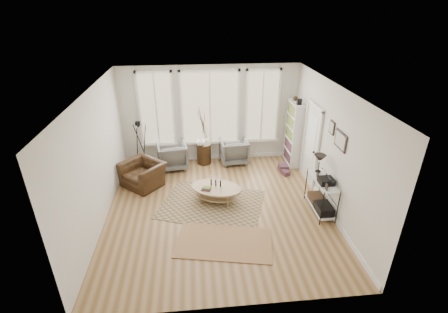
{
  "coord_description": "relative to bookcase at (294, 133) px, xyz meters",
  "views": [
    {
      "loc": [
        -0.5,
        -6.41,
        4.57
      ],
      "look_at": [
        0.2,
        0.6,
        1.1
      ],
      "focal_mm": 26.0,
      "sensor_mm": 36.0,
      "label": 1
    }
  ],
  "objects": [
    {
      "name": "low_shelf",
      "position": [
        -0.06,
        -2.52,
        -0.44
      ],
      "size": [
        0.38,
        1.08,
        1.3
      ],
      "color": "white",
      "rests_on": "ground"
    },
    {
      "name": "door",
      "position": [
        0.13,
        -1.08,
        0.17
      ],
      "size": [
        0.09,
        1.06,
        2.22
      ],
      "color": "silver",
      "rests_on": "ground"
    },
    {
      "name": "bay_window",
      "position": [
        -2.44,
        0.49,
        0.65
      ],
      "size": [
        4.14,
        0.12,
        2.24
      ],
      "color": "#C8B882",
      "rests_on": "ground"
    },
    {
      "name": "book_stack_near",
      "position": [
        -0.39,
        -0.5,
        -0.86
      ],
      "size": [
        0.24,
        0.31,
        0.2
      ],
      "primitive_type": "cube",
      "rotation": [
        0.0,
        0.0,
        -0.0
      ],
      "color": "maroon",
      "rests_on": "ground"
    },
    {
      "name": "vase",
      "position": [
        -2.75,
        0.15,
        -0.2
      ],
      "size": [
        0.3,
        0.3,
        0.25
      ],
      "primitive_type": "imported",
      "rotation": [
        0.0,
        0.0,
        -0.27
      ],
      "color": "silver",
      "rests_on": "side_table"
    },
    {
      "name": "side_table",
      "position": [
        -2.66,
        0.22,
        -0.1
      ],
      "size": [
        0.42,
        0.42,
        1.77
      ],
      "color": "#342011",
      "rests_on": "ground"
    },
    {
      "name": "accent_chair",
      "position": [
        -4.34,
        -0.91,
        -0.62
      ],
      "size": [
        1.35,
        1.34,
        0.66
      ],
      "primitive_type": "imported",
      "rotation": [
        0.0,
        0.0,
        -0.72
      ],
      "color": "#342011",
      "rests_on": "ground"
    },
    {
      "name": "tripod_camera",
      "position": [
        -4.47,
        0.04,
        -0.28
      ],
      "size": [
        0.52,
        0.52,
        1.47
      ],
      "color": "black",
      "rests_on": "ground"
    },
    {
      "name": "book_stack_far",
      "position": [
        -0.39,
        -0.77,
        -0.88
      ],
      "size": [
        0.24,
        0.27,
        0.14
      ],
      "primitive_type": "cube",
      "rotation": [
        0.0,
        0.0,
        0.32
      ],
      "color": "maroon",
      "rests_on": "ground"
    },
    {
      "name": "bookcase",
      "position": [
        0.0,
        0.0,
        0.0
      ],
      "size": [
        0.31,
        0.85,
        2.06
      ],
      "color": "white",
      "rests_on": "ground"
    },
    {
      "name": "coffee_table",
      "position": [
        -2.46,
        -1.87,
        -0.65
      ],
      "size": [
        1.44,
        1.18,
        0.57
      ],
      "color": "tan",
      "rests_on": "ground"
    },
    {
      "name": "rug_main",
      "position": [
        -2.57,
        -2.03,
        -0.95
      ],
      "size": [
        2.85,
        2.48,
        0.01
      ],
      "primitive_type": "cube",
      "rotation": [
        0.0,
        0.0,
        -0.34
      ],
      "color": "brown",
      "rests_on": "ground"
    },
    {
      "name": "armchair_right",
      "position": [
        -1.75,
        0.21,
        -0.58
      ],
      "size": [
        0.85,
        0.88,
        0.75
      ],
      "primitive_type": "imported",
      "rotation": [
        0.0,
        0.0,
        3.21
      ],
      "color": "slate",
      "rests_on": "ground"
    },
    {
      "name": "armchair_left",
      "position": [
        -3.6,
        0.03,
        -0.57
      ],
      "size": [
        0.95,
        0.97,
        0.77
      ],
      "primitive_type": "imported",
      "rotation": [
        0.0,
        0.0,
        3.3
      ],
      "color": "slate",
      "rests_on": "ground"
    },
    {
      "name": "rug_runner",
      "position": [
        -2.42,
        -3.43,
        -0.94
      ],
      "size": [
        2.14,
        1.45,
        0.01
      ],
      "primitive_type": "cube",
      "rotation": [
        0.0,
        0.0,
        -0.2
      ],
      "color": "brown",
      "rests_on": "ground"
    },
    {
      "name": "room",
      "position": [
        -2.42,
        -2.2,
        0.47
      ],
      "size": [
        5.5,
        5.54,
        2.9
      ],
      "color": "#9E794E",
      "rests_on": "ground"
    },
    {
      "name": "wall_art",
      "position": [
        0.14,
        -2.49,
        0.92
      ],
      "size": [
        0.04,
        0.88,
        0.44
      ],
      "color": "black",
      "rests_on": "ground"
    }
  ]
}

